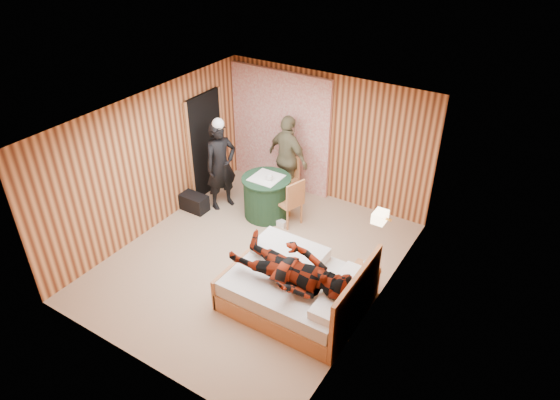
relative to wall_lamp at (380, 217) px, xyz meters
The scene contains 23 objects.
floor 2.36m from the wall_lamp, 166.83° to the right, with size 4.20×5.00×0.01m, color tan.
ceiling 2.31m from the wall_lamp, 166.83° to the right, with size 4.20×5.00×0.01m, color silver.
wall_back 2.81m from the wall_lamp, 133.17° to the left, with size 4.20×0.02×2.50m, color #E89A59.
wall_left 4.05m from the wall_lamp, behind, with size 0.02×5.00×2.50m, color #E89A59.
wall_right 0.49m from the wall_lamp, 68.55° to the right, with size 0.02×5.00×2.50m, color #E89A59.
curtain 3.53m from the wall_lamp, 145.89° to the left, with size 2.20×0.08×2.40m, color white.
doorway 4.10m from the wall_lamp, 166.59° to the left, with size 0.06×0.90×2.05m, color black.
wall_lamp is the anchor object (origin of this frame).
bed 1.59m from the wall_lamp, 130.10° to the right, with size 1.94×1.48×1.02m.
nightstand 1.09m from the wall_lamp, 97.04° to the right, with size 0.40×0.54×0.52m.
round_table 2.77m from the wall_lamp, 161.84° to the left, with size 0.91×0.91×0.81m.
chair_far 3.01m from the wall_lamp, 148.27° to the left, with size 0.48×0.48×0.93m.
chair_near 2.22m from the wall_lamp, 157.80° to the left, with size 0.52×0.52×0.92m.
duffel_bag 3.95m from the wall_lamp, behind, with size 0.56×0.30×0.32m, color black.
sneaker_left 3.14m from the wall_lamp, 164.79° to the left, with size 0.24×0.10×0.11m, color white.
sneaker_right 2.52m from the wall_lamp, 163.04° to the left, with size 0.27×0.11×0.12m, color white.
woman_standing 3.48m from the wall_lamp, 169.14° to the left, with size 0.63×0.42×1.73m, color black.
man_at_table 2.98m from the wall_lamp, 147.63° to the left, with size 1.01×0.42×1.72m, color #746D4D.
man_on_bed 1.45m from the wall_lamp, 123.48° to the right, with size 1.77×0.67×0.86m, color maroon.
book_lower 0.87m from the wall_lamp, 96.16° to the right, with size 0.17×0.22×0.02m, color white.
book_upper 0.85m from the wall_lamp, 96.16° to the right, with size 0.16×0.22×0.02m, color white.
cup_nightstand 0.76m from the wall_lamp, 101.11° to the right, with size 0.10×0.10×0.09m, color white.
cup_table 2.55m from the wall_lamp, 162.22° to the left, with size 0.12×0.12×0.10m, color white.
Camera 1 is at (3.84, -5.27, 5.25)m, focal length 32.00 mm.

